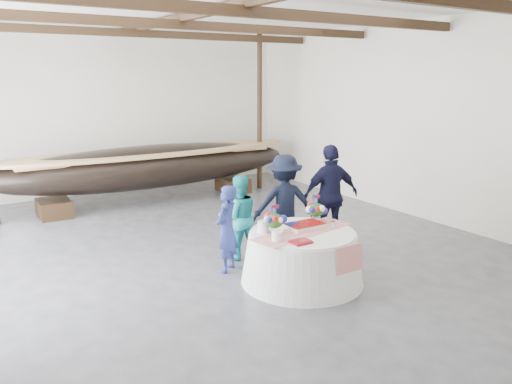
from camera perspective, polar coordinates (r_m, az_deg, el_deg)
floor at (r=9.74m, az=-4.02°, el=-6.46°), size 10.00×12.00×0.01m
wall_back at (r=14.78m, az=-15.37°, el=8.78°), size 10.00×0.02×4.50m
wall_right at (r=12.37m, az=16.86°, el=7.91°), size 0.02×12.00×4.50m
ceiling at (r=9.25m, az=-4.50°, el=20.79°), size 10.00×12.00×0.01m
pavilion_structure at (r=9.85m, az=-6.51°, el=17.38°), size 9.80×11.76×4.50m
longboat_display at (r=13.19m, az=-11.94°, el=2.88°), size 8.12×1.62×1.52m
banquet_table at (r=8.13m, az=5.30°, el=-7.38°), size 1.98×1.98×0.85m
tabletop_items at (r=8.10m, az=4.56°, el=-3.17°), size 1.90×1.05×0.40m
guest_woman_blue at (r=8.44m, az=-3.40°, el=-4.22°), size 0.65×0.62×1.49m
guest_woman_teal at (r=9.01m, az=-2.00°, el=-2.89°), size 0.86×0.73×1.55m
guest_man_left at (r=9.44m, az=3.24°, el=-1.25°), size 1.36×1.07×1.84m
guest_man_right at (r=9.74m, az=8.52°, el=-0.44°), size 1.24×0.70×2.00m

